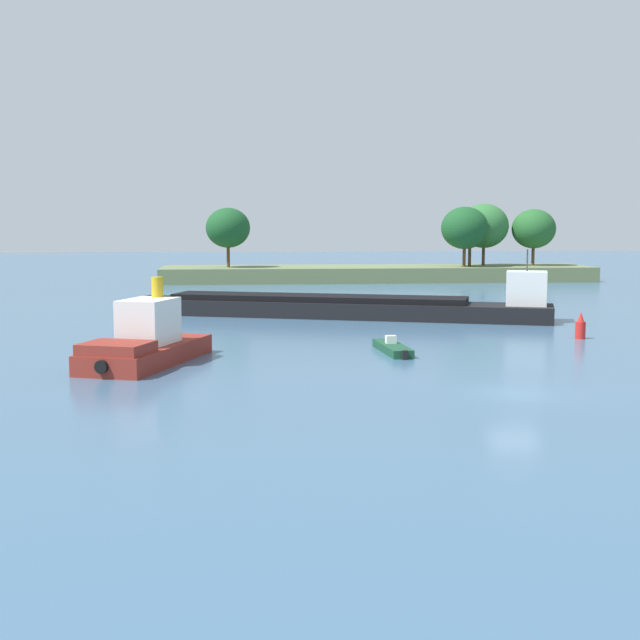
# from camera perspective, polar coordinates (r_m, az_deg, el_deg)

# --- Properties ---
(ground_plane) EXTENTS (400.00, 400.00, 0.00)m
(ground_plane) POSITION_cam_1_polar(r_m,az_deg,el_deg) (42.58, 12.65, -4.73)
(ground_plane) COLOR #3D607F
(treeline_island) EXTENTS (59.26, 11.89, 10.71)m
(treeline_island) POSITION_cam_1_polar(r_m,az_deg,el_deg) (121.50, 5.66, 4.36)
(treeline_island) COLOR #66754C
(treeline_island) RESTS_ON ground
(tugboat) EXTENTS (7.16, 11.18, 4.92)m
(tugboat) POSITION_cam_1_polar(r_m,az_deg,el_deg) (50.91, -11.40, -1.46)
(tugboat) COLOR maroon
(tugboat) RESTS_ON ground
(fishing_skiff) EXTENTS (1.72, 6.02, 1.01)m
(fishing_skiff) POSITION_cam_1_polar(r_m,az_deg,el_deg) (54.66, 4.78, -1.85)
(fishing_skiff) COLOR #19472D
(fishing_skiff) RESTS_ON ground
(cargo_barge) EXTENTS (36.17, 16.26, 5.96)m
(cargo_barge) POSITION_cam_1_polar(r_m,az_deg,el_deg) (74.55, 1.50, 0.94)
(cargo_barge) COLOR black
(cargo_barge) RESTS_ON ground
(channel_buoy_red) EXTENTS (0.70, 0.70, 1.90)m
(channel_buoy_red) POSITION_cam_1_polar(r_m,az_deg,el_deg) (63.40, 16.73, -0.46)
(channel_buoy_red) COLOR red
(channel_buoy_red) RESTS_ON ground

